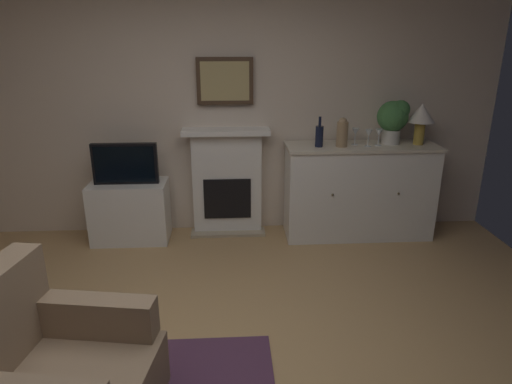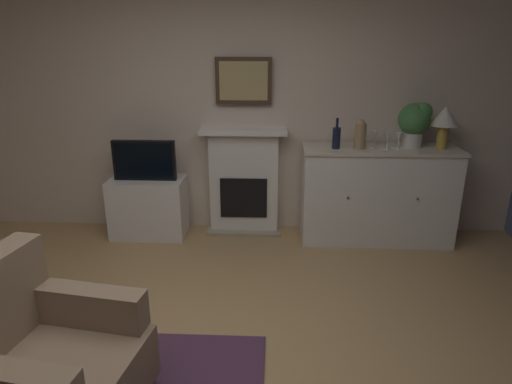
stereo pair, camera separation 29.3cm
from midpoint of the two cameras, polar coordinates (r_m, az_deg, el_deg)
The scene contains 14 objects.
wall_rear at distance 4.59m, azimuth -7.50°, elevation 12.99°, with size 5.82×0.06×2.97m, color beige.
fireplace_unit at distance 4.65m, azimuth -5.49°, elevation 1.31°, with size 0.87×0.30×1.10m.
framed_picture at distance 4.50m, azimuth -5.88°, elevation 13.79°, with size 0.55×0.04×0.45m.
sideboard_cabinet at distance 4.65m, azimuth 11.14°, elevation 0.11°, with size 1.50×0.49×0.96m.
table_lamp at distance 4.64m, azimuth 18.52°, elevation 9.10°, with size 0.26×0.26×0.40m.
wine_bottle at distance 4.36m, azimuth 6.11°, elevation 7.08°, with size 0.08×0.08×0.29m.
wine_glass_left at distance 4.49m, azimuth 10.66°, elevation 7.40°, with size 0.07×0.07×0.16m.
wine_glass_center at distance 4.45m, azimuth 12.26°, elevation 7.19°, with size 0.07×0.07×0.16m.
wine_glass_right at distance 4.50m, azimuth 13.54°, elevation 7.23°, with size 0.07×0.07×0.16m.
vase_decorative at distance 4.39m, azimuth 9.00°, elevation 7.47°, with size 0.11×0.11×0.28m.
tv_cabinet at distance 4.72m, azimuth -17.37°, elevation -2.40°, with size 0.75×0.42×0.60m.
tv_set at distance 4.55m, azimuth -18.06°, elevation 3.39°, with size 0.62×0.07×0.40m.
potted_plant_small at distance 4.60m, azimuth 15.30°, elevation 9.04°, with size 0.30×0.30×0.43m.
armchair at distance 2.63m, azimuth -27.65°, elevation -20.38°, with size 0.92×0.88×0.92m.
Camera 1 is at (0.17, -2.17, 1.96)m, focal length 31.58 mm.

